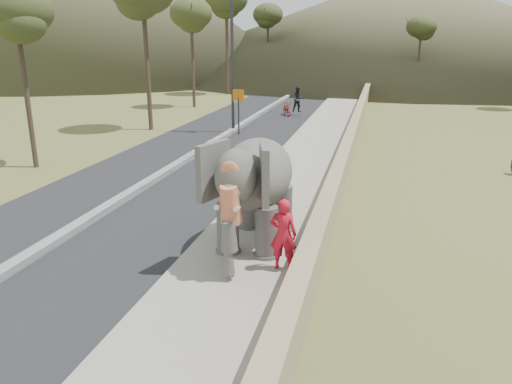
% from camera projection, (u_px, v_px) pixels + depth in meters
% --- Properties ---
extents(ground, '(160.00, 160.00, 0.00)m').
position_uv_depth(ground, '(253.00, 251.00, 12.33)').
color(ground, olive).
rests_on(ground, ground).
extents(road, '(7.00, 120.00, 0.03)m').
position_uv_depth(road, '(201.00, 152.00, 22.73)').
color(road, black).
rests_on(road, ground).
extents(median, '(0.35, 120.00, 0.22)m').
position_uv_depth(median, '(201.00, 150.00, 22.70)').
color(median, black).
rests_on(median, ground).
extents(walkway, '(3.00, 120.00, 0.15)m').
position_uv_depth(walkway, '(310.00, 157.00, 21.57)').
color(walkway, '#9E9687').
rests_on(walkway, ground).
extents(parapet, '(0.30, 120.00, 1.10)m').
position_uv_depth(parapet, '(349.00, 148.00, 21.05)').
color(parapet, tan).
rests_on(parapet, ground).
extents(lamppost, '(1.76, 0.36, 8.00)m').
position_uv_depth(lamppost, '(238.00, 40.00, 26.05)').
color(lamppost, '#2F2F34').
rests_on(lamppost, ground).
extents(signboard, '(0.60, 0.08, 2.40)m').
position_uv_depth(signboard, '(238.00, 104.00, 26.38)').
color(signboard, '#2D2D33').
rests_on(signboard, ground).
extents(hill_far, '(80.00, 80.00, 14.00)m').
position_uv_depth(hill_far, '(402.00, 23.00, 73.94)').
color(hill_far, brown).
rests_on(hill_far, ground).
extents(elephant_and_man, '(2.23, 3.80, 2.72)m').
position_uv_depth(elephant_and_man, '(257.00, 189.00, 12.15)').
color(elephant_and_man, '#615D58').
rests_on(elephant_and_man, ground).
extents(motorcyclist, '(1.90, 1.88, 1.93)m').
position_uv_depth(motorcyclist, '(292.00, 104.00, 33.03)').
color(motorcyclist, maroon).
rests_on(motorcyclist, ground).
extents(trees, '(47.16, 44.44, 9.81)m').
position_uv_depth(trees, '(308.00, 49.00, 38.58)').
color(trees, '#473828').
rests_on(trees, ground).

